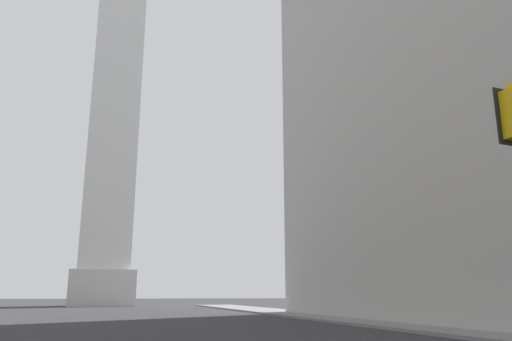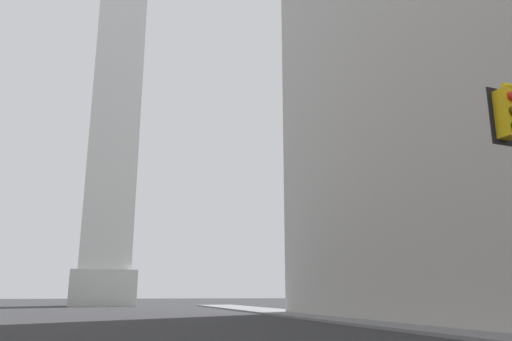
{
  "view_description": "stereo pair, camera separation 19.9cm",
  "coord_description": "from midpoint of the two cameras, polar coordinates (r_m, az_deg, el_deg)",
  "views": [
    {
      "loc": [
        0.27,
        -0.01,
        1.59
      ],
      "look_at": [
        13.28,
        43.94,
        12.99
      ],
      "focal_mm": 35.0,
      "sensor_mm": 36.0,
      "label": 1
    },
    {
      "loc": [
        0.47,
        -0.06,
        1.59
      ],
      "look_at": [
        13.28,
        43.94,
        12.99
      ],
      "focal_mm": 35.0,
      "sensor_mm": 36.0,
      "label": 2
    }
  ],
  "objects": [
    {
      "name": "sidewalk_right",
      "position": [
        30.96,
        13.08,
        -16.43
      ],
      "size": [
        5.0,
        90.22,
        0.15
      ],
      "primitive_type": "cube",
      "color": "slate",
      "rests_on": "ground_plane"
    },
    {
      "name": "obelisk",
      "position": [
        80.5,
        -15.54,
        7.45
      ],
      "size": [
        8.76,
        8.76,
        62.97
      ],
      "color": "silver",
      "rests_on": "ground_plane"
    }
  ]
}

